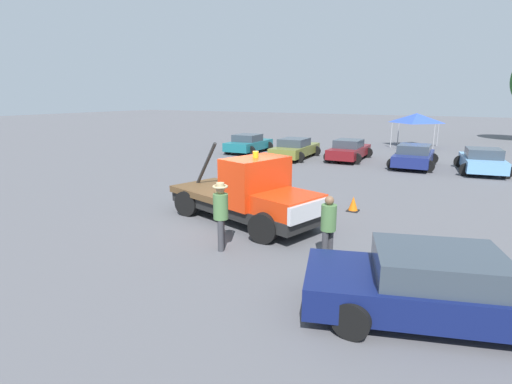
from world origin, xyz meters
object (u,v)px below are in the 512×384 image
(parked_car_olive, at_px, (295,149))
(canopy_tent_blue, at_px, (416,118))
(parked_car_skyblue, at_px, (482,161))
(traffic_cone, at_px, (353,204))
(foreground_car, at_px, (448,288))
(person_at_hood, at_px, (221,211))
(tow_truck, at_px, (250,195))
(parked_car_teal, at_px, (249,144))
(person_near_truck, at_px, (328,224))
(parked_car_navy, at_px, (414,156))
(parked_car_maroon, at_px, (349,150))

(parked_car_olive, relative_size, canopy_tent_blue, 1.52)
(parked_car_skyblue, bearing_deg, traffic_cone, 151.26)
(foreground_car, xyz_separation_m, person_at_hood, (-5.60, 0.91, 0.44))
(tow_truck, height_order, canopy_tent_blue, canopy_tent_blue)
(parked_car_olive, xyz_separation_m, canopy_tent_blue, (6.06, 10.45, 1.66))
(tow_truck, distance_m, parked_car_teal, 16.83)
(person_near_truck, xyz_separation_m, parked_car_navy, (-0.15, 15.55, -0.34))
(person_at_hood, xyz_separation_m, parked_car_navy, (2.62, 16.17, -0.45))
(person_near_truck, relative_size, canopy_tent_blue, 0.53)
(parked_car_teal, bearing_deg, foreground_car, -142.70)
(foreground_car, xyz_separation_m, parked_car_maroon, (-7.04, 17.90, -0.00))
(parked_car_teal, bearing_deg, traffic_cone, -138.13)
(person_near_truck, bearing_deg, canopy_tent_blue, 111.35)
(parked_car_maroon, bearing_deg, foreground_car, -159.61)
(parked_car_skyblue, bearing_deg, parked_car_navy, 81.16)
(person_near_truck, relative_size, person_at_hood, 0.92)
(foreground_car, relative_size, parked_car_teal, 1.29)
(parked_car_teal, height_order, parked_car_olive, same)
(parked_car_skyblue, height_order, traffic_cone, parked_car_skyblue)
(foreground_car, height_order, parked_car_olive, same)
(person_near_truck, distance_m, person_at_hood, 2.85)
(foreground_car, bearing_deg, person_near_truck, 134.18)
(parked_car_olive, bearing_deg, parked_car_teal, 74.53)
(parked_car_maroon, relative_size, canopy_tent_blue, 1.41)
(tow_truck, bearing_deg, traffic_cone, 66.40)
(foreground_car, distance_m, parked_car_skyblue, 17.05)
(tow_truck, distance_m, foreground_car, 6.90)
(parked_car_olive, height_order, parked_car_skyblue, same)
(parked_car_olive, xyz_separation_m, parked_car_maroon, (3.36, 1.02, -0.00))
(parked_car_teal, xyz_separation_m, traffic_cone, (11.03, -11.52, -0.39))
(person_near_truck, distance_m, canopy_tent_blue, 25.89)
(foreground_car, distance_m, parked_car_teal, 22.99)
(person_at_hood, bearing_deg, canopy_tent_blue, 60.24)
(parked_car_teal, bearing_deg, tow_truck, -151.67)
(parked_car_skyblue, relative_size, canopy_tent_blue, 1.38)
(foreground_car, height_order, person_near_truck, person_near_truck)
(person_near_truck, xyz_separation_m, traffic_cone, (-0.68, 4.78, -0.73))
(tow_truck, relative_size, canopy_tent_blue, 1.86)
(foreground_car, xyz_separation_m, canopy_tent_blue, (-4.34, 27.33, 1.66))
(person_near_truck, relative_size, parked_car_olive, 0.35)
(parked_car_teal, relative_size, parked_car_olive, 0.89)
(parked_car_skyblue, bearing_deg, parked_car_teal, 78.77)
(tow_truck, height_order, foreground_car, tow_truck)
(parked_car_teal, xyz_separation_m, canopy_tent_blue, (10.19, 9.51, 1.66))
(parked_car_teal, height_order, parked_car_maroon, same)
(person_at_hood, bearing_deg, parked_car_teal, 90.80)
(parked_car_maroon, bearing_deg, person_at_hood, -176.22)
(parked_car_olive, bearing_deg, traffic_cone, -149.44)
(tow_truck, height_order, person_near_truck, tow_truck)
(parked_car_olive, relative_size, parked_car_skyblue, 1.10)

